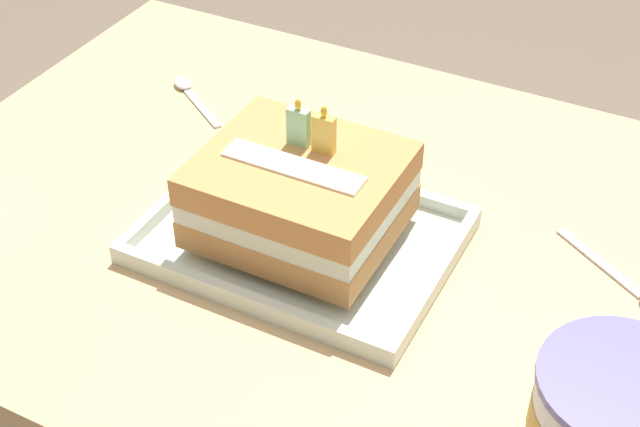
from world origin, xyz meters
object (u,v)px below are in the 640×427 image
(birthday_cake, at_px, (300,194))
(serving_spoon_near_tray, at_px, (640,292))
(foil_tray, at_px, (301,239))
(ice_cream_tub, at_px, (612,424))
(serving_spoon_by_bowls, at_px, (188,90))

(birthday_cake, distance_m, serving_spoon_near_tray, 0.37)
(foil_tray, bearing_deg, ice_cream_tub, -20.98)
(birthday_cake, xyz_separation_m, serving_spoon_by_bowls, (-0.29, 0.21, -0.06))
(serving_spoon_by_bowls, bearing_deg, birthday_cake, -35.92)
(serving_spoon_near_tray, relative_size, serving_spoon_by_bowls, 1.18)
(ice_cream_tub, height_order, serving_spoon_near_tray, ice_cream_tub)
(foil_tray, height_order, serving_spoon_by_bowls, foil_tray)
(ice_cream_tub, xyz_separation_m, serving_spoon_near_tray, (-0.02, 0.23, -0.05))
(birthday_cake, relative_size, serving_spoon_near_tray, 1.44)
(foil_tray, bearing_deg, serving_spoon_by_bowls, 144.06)
(foil_tray, relative_size, serving_spoon_by_bowls, 2.73)
(foil_tray, distance_m, ice_cream_tub, 0.40)
(foil_tray, height_order, serving_spoon_near_tray, foil_tray)
(foil_tray, bearing_deg, serving_spoon_near_tray, 13.99)
(foil_tray, xyz_separation_m, birthday_cake, (-0.00, 0.00, 0.06))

